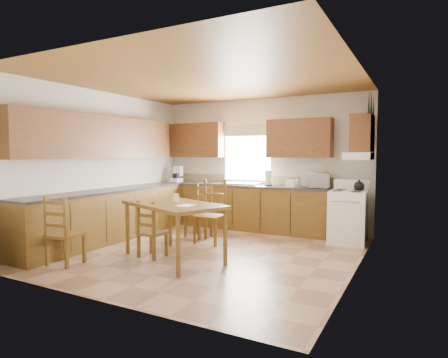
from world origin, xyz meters
The scene contains 35 objects.
floor centered at (0.00, 0.00, 0.00)m, with size 4.50×4.50×0.00m, color #9A775D.
ceiling centered at (0.00, 0.00, 2.70)m, with size 4.50×4.50×0.00m, color brown.
wall_left centered at (-2.25, 0.00, 1.35)m, with size 4.50×4.50×0.00m, color beige.
wall_right centered at (2.25, 0.00, 1.35)m, with size 4.50×4.50×0.00m, color beige.
wall_back centered at (0.00, 2.25, 1.35)m, with size 4.50×4.50×0.00m, color beige.
wall_front centered at (0.00, -2.25, 1.35)m, with size 4.50×4.50×0.00m, color beige.
lower_cab_back centered at (-0.38, 1.95, 0.44)m, with size 3.75×0.60×0.88m, color brown.
lower_cab_left centered at (-1.95, -0.15, 0.44)m, with size 0.60×3.60×0.88m, color brown.
counter_back centered at (-0.38, 1.95, 0.90)m, with size 3.75×0.63×0.04m, color #36302D.
counter_left centered at (-1.95, -0.15, 0.90)m, with size 0.63×3.60×0.04m, color #36302D.
backsplash centered at (-0.38, 2.24, 1.01)m, with size 3.75×0.01×0.18m, color #8E7D5B.
upper_cab_back_left centered at (-1.55, 2.08, 1.85)m, with size 1.41×0.33×0.75m, color brown.
upper_cab_back_right centered at (0.86, 2.08, 1.85)m, with size 1.25×0.33×0.75m, color brown.
upper_cab_left centered at (-2.08, -0.15, 1.85)m, with size 0.33×3.60×0.75m, color brown.
upper_cab_stove centered at (2.08, 1.65, 1.90)m, with size 0.33×0.62×0.62m, color brown.
range_hood centered at (2.03, 1.65, 1.52)m, with size 0.44×0.62×0.12m, color white.
window_frame centered at (-0.30, 2.22, 1.55)m, with size 1.13×0.02×1.18m, color white.
window_pane centered at (-0.30, 2.21, 1.55)m, with size 1.05×0.01×1.10m, color white.
window_valance centered at (-0.30, 2.19, 2.05)m, with size 1.19×0.01×0.24m, color #547442.
sink_basin centered at (-0.30, 1.95, 0.94)m, with size 0.75×0.45×0.04m, color silver.
pine_decal_a centered at (2.21, 1.33, 2.38)m, with size 0.22×0.22×0.36m, color black.
pine_decal_b centered at (2.21, 1.65, 2.42)m, with size 0.22×0.22×0.36m, color black.
pine_decal_c centered at (2.21, 1.97, 2.38)m, with size 0.22×0.22×0.36m, color black.
stove centered at (1.88, 1.63, 0.45)m, with size 0.61×0.63×0.90m, color white.
coffeemaker centered at (-1.93, 1.93, 1.08)m, with size 0.19×0.23×0.32m, color white.
paper_towel centered at (0.28, 1.95, 1.07)m, with size 0.13×0.13×0.30m, color white.
toaster centered at (0.79, 1.86, 1.00)m, with size 0.19×0.12×0.16m, color white.
microwave centered at (1.23, 1.95, 1.06)m, with size 0.47×0.34×0.28m, color white.
dining_table centered at (-0.22, -0.59, 0.42)m, with size 1.57×0.90×0.84m, color brown.
chair_near_left centered at (-1.42, -1.51, 0.49)m, with size 0.41×0.39×0.98m, color brown.
chair_near_right centered at (-0.58, -0.63, 0.43)m, with size 0.36×0.34×0.85m, color brown.
chair_far_left centered at (-0.68, 0.85, 0.49)m, with size 0.41×0.39×0.98m, color brown.
chair_far_right centered at (-0.25, 0.54, 0.55)m, with size 0.46×0.44×1.09m, color brown.
table_paper centered at (0.09, -0.72, 0.84)m, with size 0.20×0.27×0.00m, color white.
table_card centered at (-0.23, -0.51, 0.90)m, with size 0.10×0.02×0.13m, color white.
Camera 1 is at (2.98, -5.05, 1.57)m, focal length 30.00 mm.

